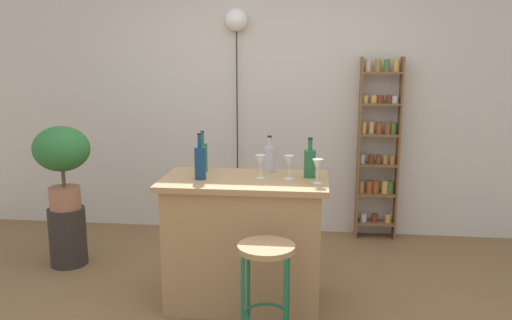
# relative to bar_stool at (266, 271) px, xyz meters

# --- Properties ---
(back_wall) EXTENTS (6.40, 0.10, 2.80)m
(back_wall) POSITION_rel_bar_stool_xyz_m (-0.20, 2.21, 0.92)
(back_wall) COLOR beige
(back_wall) RESTS_ON ground
(kitchen_counter) EXTENTS (1.14, 0.64, 0.91)m
(kitchen_counter) POSITION_rel_bar_stool_xyz_m (-0.20, 0.56, -0.02)
(kitchen_counter) COLOR #A87F51
(kitchen_counter) RESTS_ON ground
(bar_stool) EXTENTS (0.34, 0.34, 0.64)m
(bar_stool) POSITION_rel_bar_stool_xyz_m (0.00, 0.00, 0.00)
(bar_stool) COLOR #196642
(bar_stool) RESTS_ON ground
(spice_shelf) EXTENTS (0.38, 0.17, 1.73)m
(spice_shelf) POSITION_rel_bar_stool_xyz_m (0.87, 2.05, 0.40)
(spice_shelf) COLOR brown
(spice_shelf) RESTS_ON ground
(plant_stool) EXTENTS (0.30, 0.30, 0.49)m
(plant_stool) POSITION_rel_bar_stool_xyz_m (-1.78, 1.07, -0.24)
(plant_stool) COLOR #2D2823
(plant_stool) RESTS_ON ground
(potted_plant) EXTENTS (0.46, 0.42, 0.69)m
(potted_plant) POSITION_rel_bar_stool_xyz_m (-1.78, 1.07, 0.46)
(potted_plant) COLOR #A86B4C
(potted_plant) RESTS_ON plant_stool
(bottle_vinegar) EXTENTS (0.07, 0.07, 0.30)m
(bottle_vinegar) POSITION_rel_bar_stool_xyz_m (-0.54, 0.75, 0.54)
(bottle_vinegar) COLOR #236638
(bottle_vinegar) RESTS_ON kitchen_counter
(bottle_sauce_amber) EXTENTS (0.08, 0.08, 0.28)m
(bottle_sauce_amber) POSITION_rel_bar_stool_xyz_m (0.24, 0.64, 0.53)
(bottle_sauce_amber) COLOR #236638
(bottle_sauce_amber) RESTS_ON kitchen_counter
(bottle_wine_red) EXTENTS (0.07, 0.07, 0.27)m
(bottle_wine_red) POSITION_rel_bar_stool_xyz_m (-0.05, 0.77, 0.53)
(bottle_wine_red) COLOR #B2B2B7
(bottle_wine_red) RESTS_ON kitchen_counter
(bottle_spirits_clear) EXTENTS (0.08, 0.08, 0.32)m
(bottle_spirits_clear) POSITION_rel_bar_stool_xyz_m (-0.50, 0.50, 0.55)
(bottle_spirits_clear) COLOR navy
(bottle_spirits_clear) RESTS_ON kitchen_counter
(wine_glass_left) EXTENTS (0.07, 0.07, 0.16)m
(wine_glass_left) POSITION_rel_bar_stool_xyz_m (0.29, 0.47, 0.55)
(wine_glass_left) COLOR silver
(wine_glass_left) RESTS_ON kitchen_counter
(wine_glass_center) EXTENTS (0.07, 0.07, 0.16)m
(wine_glass_center) POSITION_rel_bar_stool_xyz_m (0.10, 0.57, 0.55)
(wine_glass_center) COLOR silver
(wine_glass_center) RESTS_ON kitchen_counter
(wine_glass_right) EXTENTS (0.07, 0.07, 0.16)m
(wine_glass_right) POSITION_rel_bar_stool_xyz_m (-0.10, 0.57, 0.55)
(wine_glass_right) COLOR silver
(wine_glass_right) RESTS_ON kitchen_counter
(pendant_globe_light) EXTENTS (0.21, 0.21, 2.18)m
(pendant_globe_light) POSITION_rel_bar_stool_xyz_m (-0.49, 2.10, 1.56)
(pendant_globe_light) COLOR black
(pendant_globe_light) RESTS_ON ground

